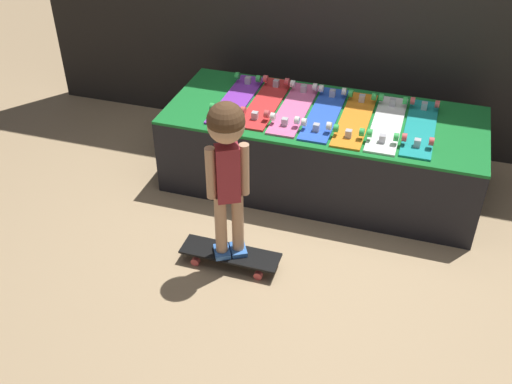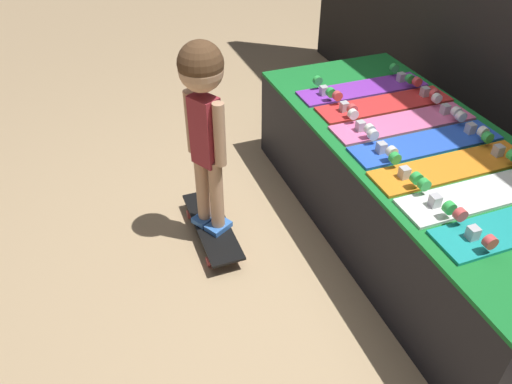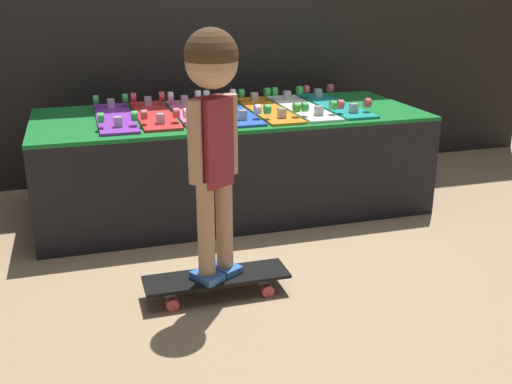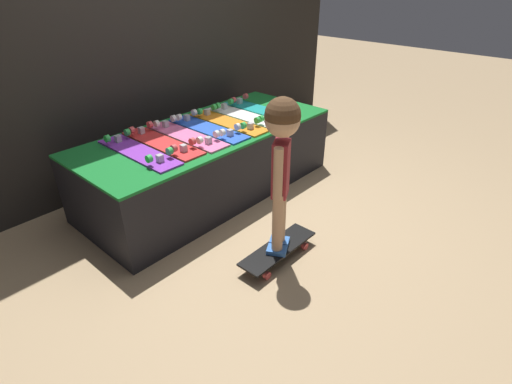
{
  "view_description": "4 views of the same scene",
  "coord_description": "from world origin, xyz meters",
  "px_view_note": "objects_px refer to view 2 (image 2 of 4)",
  "views": [
    {
      "loc": [
        0.65,
        -3.03,
        2.53
      ],
      "look_at": [
        -0.27,
        -0.14,
        0.35
      ],
      "focal_mm": 42.0,
      "sensor_mm": 36.0,
      "label": 1
    },
    {
      "loc": [
        1.67,
        -0.94,
        1.87
      ],
      "look_at": [
        -0.22,
        -0.24,
        0.33
      ],
      "focal_mm": 35.0,
      "sensor_mm": 36.0,
      "label": 2
    },
    {
      "loc": [
        -0.83,
        -2.69,
        1.26
      ],
      "look_at": [
        -0.09,
        -0.24,
        0.37
      ],
      "focal_mm": 42.0,
      "sensor_mm": 36.0,
      "label": 3
    },
    {
      "loc": [
        -2.01,
        -1.77,
        1.73
      ],
      "look_at": [
        -0.22,
        -0.16,
        0.36
      ],
      "focal_mm": 28.0,
      "sensor_mm": 36.0,
      "label": 4
    }
  ],
  "objects_px": {
    "skateboard_pink_on_rack": "(403,121)",
    "skateboard_white_on_rack": "(485,192)",
    "skateboard_blue_on_rack": "(426,142)",
    "skateboard_orange_on_rack": "(452,165)",
    "skateboard_red_on_rack": "(385,103)",
    "child": "(204,106)",
    "skateboard_purple_on_rack": "(363,87)",
    "skateboard_on_floor": "(212,227)"
  },
  "relations": [
    {
      "from": "skateboard_pink_on_rack",
      "to": "skateboard_white_on_rack",
      "type": "xyz_separation_m",
      "value": [
        0.64,
        -0.02,
        0.0
      ]
    },
    {
      "from": "skateboard_blue_on_rack",
      "to": "skateboard_orange_on_rack",
      "type": "height_order",
      "value": "same"
    },
    {
      "from": "skateboard_blue_on_rack",
      "to": "skateboard_orange_on_rack",
      "type": "xyz_separation_m",
      "value": [
        0.21,
        -0.02,
        0.0
      ]
    },
    {
      "from": "skateboard_pink_on_rack",
      "to": "skateboard_blue_on_rack",
      "type": "bearing_deg",
      "value": -2.81
    },
    {
      "from": "skateboard_red_on_rack",
      "to": "child",
      "type": "xyz_separation_m",
      "value": [
        0.1,
        -1.06,
        0.22
      ]
    },
    {
      "from": "skateboard_white_on_rack",
      "to": "skateboard_pink_on_rack",
      "type": "bearing_deg",
      "value": 177.99
    },
    {
      "from": "skateboard_red_on_rack",
      "to": "skateboard_white_on_rack",
      "type": "bearing_deg",
      "value": -3.04
    },
    {
      "from": "child",
      "to": "skateboard_white_on_rack",
      "type": "bearing_deg",
      "value": 24.22
    },
    {
      "from": "skateboard_red_on_rack",
      "to": "skateboard_purple_on_rack",
      "type": "bearing_deg",
      "value": -175.88
    },
    {
      "from": "skateboard_pink_on_rack",
      "to": "skateboard_white_on_rack",
      "type": "bearing_deg",
      "value": -2.01
    },
    {
      "from": "skateboard_orange_on_rack",
      "to": "skateboard_white_on_rack",
      "type": "xyz_separation_m",
      "value": [
        0.21,
        0.0,
        0.0
      ]
    },
    {
      "from": "skateboard_white_on_rack",
      "to": "skateboard_on_floor",
      "type": "height_order",
      "value": "skateboard_white_on_rack"
    },
    {
      "from": "skateboard_on_floor",
      "to": "child",
      "type": "xyz_separation_m",
      "value": [
        -0.0,
        0.0,
        0.73
      ]
    },
    {
      "from": "skateboard_purple_on_rack",
      "to": "skateboard_white_on_rack",
      "type": "xyz_separation_m",
      "value": [
        1.07,
        -0.03,
        0.0
      ]
    },
    {
      "from": "skateboard_orange_on_rack",
      "to": "child",
      "type": "height_order",
      "value": "child"
    },
    {
      "from": "skateboard_orange_on_rack",
      "to": "skateboard_white_on_rack",
      "type": "distance_m",
      "value": 0.21
    },
    {
      "from": "skateboard_purple_on_rack",
      "to": "skateboard_pink_on_rack",
      "type": "relative_size",
      "value": 1.0
    },
    {
      "from": "child",
      "to": "skateboard_orange_on_rack",
      "type": "bearing_deg",
      "value": 32.7
    },
    {
      "from": "skateboard_pink_on_rack",
      "to": "skateboard_blue_on_rack",
      "type": "xyz_separation_m",
      "value": [
        0.21,
        -0.01,
        0.0
      ]
    },
    {
      "from": "skateboard_pink_on_rack",
      "to": "child",
      "type": "relative_size",
      "value": 0.77
    },
    {
      "from": "skateboard_red_on_rack",
      "to": "skateboard_orange_on_rack",
      "type": "distance_m",
      "value": 0.64
    },
    {
      "from": "skateboard_orange_on_rack",
      "to": "skateboard_on_floor",
      "type": "distance_m",
      "value": 1.26
    },
    {
      "from": "skateboard_pink_on_rack",
      "to": "skateboard_orange_on_rack",
      "type": "xyz_separation_m",
      "value": [
        0.43,
        -0.03,
        0.0
      ]
    },
    {
      "from": "skateboard_red_on_rack",
      "to": "skateboard_on_floor",
      "type": "bearing_deg",
      "value": -84.81
    },
    {
      "from": "skateboard_red_on_rack",
      "to": "child",
      "type": "distance_m",
      "value": 1.08
    },
    {
      "from": "skateboard_pink_on_rack",
      "to": "skateboard_orange_on_rack",
      "type": "bearing_deg",
      "value": -3.48
    },
    {
      "from": "skateboard_blue_on_rack",
      "to": "child",
      "type": "distance_m",
      "value": 1.1
    },
    {
      "from": "skateboard_white_on_rack",
      "to": "child",
      "type": "xyz_separation_m",
      "value": [
        -0.76,
        -1.01,
        0.22
      ]
    },
    {
      "from": "skateboard_white_on_rack",
      "to": "child",
      "type": "height_order",
      "value": "child"
    },
    {
      "from": "skateboard_red_on_rack",
      "to": "skateboard_on_floor",
      "type": "height_order",
      "value": "skateboard_red_on_rack"
    },
    {
      "from": "skateboard_purple_on_rack",
      "to": "skateboard_orange_on_rack",
      "type": "distance_m",
      "value": 0.86
    },
    {
      "from": "skateboard_pink_on_rack",
      "to": "skateboard_on_floor",
      "type": "xyz_separation_m",
      "value": [
        -0.12,
        -1.03,
        -0.51
      ]
    },
    {
      "from": "skateboard_blue_on_rack",
      "to": "child",
      "type": "height_order",
      "value": "child"
    },
    {
      "from": "skateboard_orange_on_rack",
      "to": "skateboard_on_floor",
      "type": "relative_size",
      "value": 1.27
    },
    {
      "from": "skateboard_purple_on_rack",
      "to": "skateboard_on_floor",
      "type": "relative_size",
      "value": 1.27
    },
    {
      "from": "skateboard_white_on_rack",
      "to": "child",
      "type": "bearing_deg",
      "value": -126.9
    },
    {
      "from": "skateboard_pink_on_rack",
      "to": "skateboard_orange_on_rack",
      "type": "height_order",
      "value": "same"
    },
    {
      "from": "skateboard_on_floor",
      "to": "child",
      "type": "height_order",
      "value": "child"
    },
    {
      "from": "skateboard_blue_on_rack",
      "to": "skateboard_purple_on_rack",
      "type": "bearing_deg",
      "value": 178.39
    },
    {
      "from": "skateboard_pink_on_rack",
      "to": "skateboard_white_on_rack",
      "type": "relative_size",
      "value": 1.0
    },
    {
      "from": "skateboard_white_on_rack",
      "to": "skateboard_on_floor",
      "type": "relative_size",
      "value": 1.27
    },
    {
      "from": "skateboard_blue_on_rack",
      "to": "skateboard_on_floor",
      "type": "xyz_separation_m",
      "value": [
        -0.33,
        -1.02,
        -0.51
      ]
    }
  ]
}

